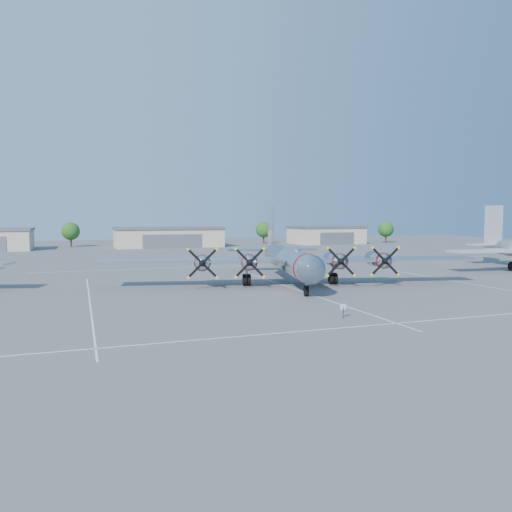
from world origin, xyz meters
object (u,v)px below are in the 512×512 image
object	(u,v)px
tree_west	(71,231)
info_placard	(343,308)
tree_far_east	(386,229)
hangar_east	(326,235)
hangar_center	(168,237)
tree_east	(264,230)
main_bomber_b29	(287,283)

from	to	relation	value
tree_west	info_placard	world-z (taller)	tree_west
tree_far_east	info_placard	bearing A→B (deg)	-125.63
hangar_east	tree_far_east	world-z (taller)	tree_far_east
hangar_center	tree_east	distance (m)	30.64
info_placard	hangar_east	bearing A→B (deg)	49.00
hangar_east	info_placard	size ratio (longest dim) A/B	17.80
tree_west	main_bomber_b29	xyz separation A→B (m)	(26.28, -87.62, -4.22)
tree_west	main_bomber_b29	size ratio (longest dim) A/B	0.15
hangar_east	tree_west	world-z (taller)	tree_west
tree_east	tree_far_east	size ratio (longest dim) A/B	1.00
tree_far_east	tree_east	bearing A→B (deg)	168.11
tree_far_east	tree_west	bearing A→B (deg)	173.86
hangar_east	tree_far_east	xyz separation A→B (m)	(20.00, -1.96, 1.51)
hangar_center	hangar_east	bearing A→B (deg)	0.00
tree_west	tree_far_east	world-z (taller)	same
tree_east	info_placard	distance (m)	111.92
tree_west	tree_far_east	size ratio (longest dim) A/B	1.00
hangar_east	tree_far_east	bearing A→B (deg)	-5.61
hangar_center	info_placard	distance (m)	100.94
hangar_center	tree_east	world-z (taller)	tree_east
tree_far_east	main_bomber_b29	size ratio (longest dim) A/B	0.15
main_bomber_b29	tree_far_east	bearing A→B (deg)	61.67
hangar_center	hangar_east	size ratio (longest dim) A/B	1.39
main_bomber_b29	hangar_east	bearing A→B (deg)	71.93
hangar_center	tree_west	xyz separation A→B (m)	(-25.00, 8.04, 1.51)
tree_west	tree_far_east	distance (m)	93.54
tree_far_east	info_placard	distance (m)	121.75
main_bomber_b29	hangar_center	bearing A→B (deg)	103.27
hangar_east	tree_west	xyz separation A→B (m)	(-73.00, 8.04, 1.51)
main_bomber_b29	info_placard	size ratio (longest dim) A/B	38.52
info_placard	tree_west	bearing A→B (deg)	87.25
hangar_center	main_bomber_b29	xyz separation A→B (m)	(1.28, -79.58, -2.71)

